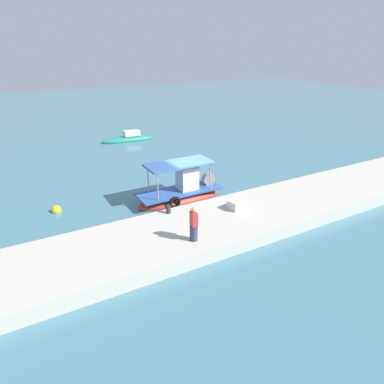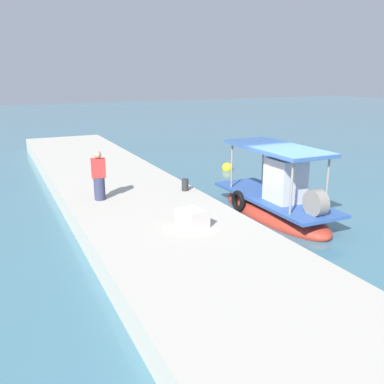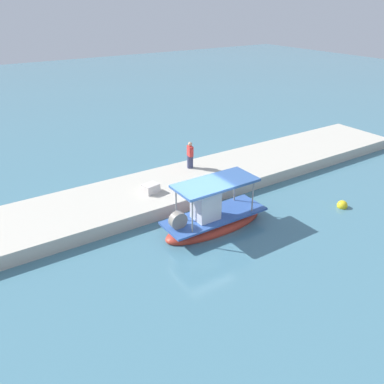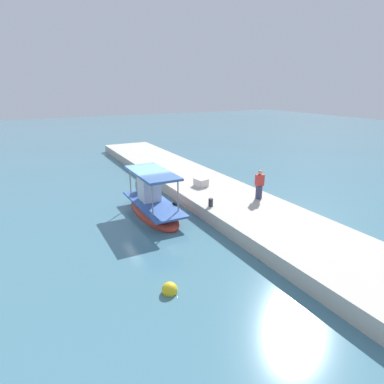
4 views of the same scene
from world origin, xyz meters
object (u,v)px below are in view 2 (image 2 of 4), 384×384
at_px(main_fishing_boat, 275,203).
at_px(marker_buoy, 227,168).
at_px(fisherman_near_bollard, 99,178).
at_px(mooring_bollard, 185,185).
at_px(cargo_crate, 192,218).

xyz_separation_m(main_fishing_boat, marker_buoy, (-6.86, 2.09, -0.37)).
relative_size(fisherman_near_bollard, marker_buoy, 2.98).
xyz_separation_m(fisherman_near_bollard, mooring_bollard, (0.20, 2.97, -0.52)).
bearing_deg(mooring_bollard, cargo_crate, -21.42).
relative_size(main_fishing_boat, marker_buoy, 9.84).
relative_size(cargo_crate, marker_buoy, 1.46).
bearing_deg(fisherman_near_bollard, cargo_crate, 25.12).
bearing_deg(mooring_bollard, fisherman_near_bollard, -93.84).
relative_size(main_fishing_boat, mooring_bollard, 12.73).
bearing_deg(marker_buoy, fisherman_near_bollard, -58.23).
height_order(main_fishing_boat, cargo_crate, main_fishing_boat).
bearing_deg(fisherman_near_bollard, marker_buoy, 121.77).
xyz_separation_m(main_fishing_boat, cargo_crate, (1.32, -3.73, 0.45)).
bearing_deg(main_fishing_boat, cargo_crate, -70.56).
bearing_deg(marker_buoy, mooring_bollard, -43.04).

